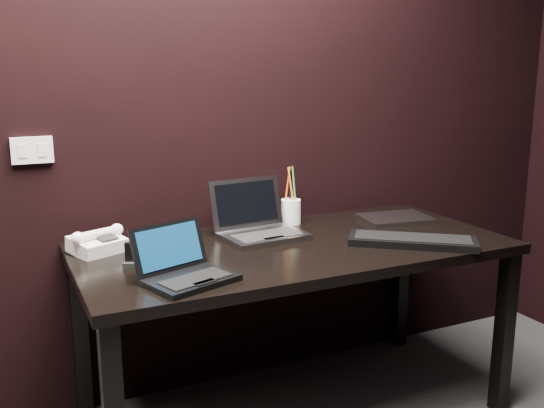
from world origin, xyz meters
name	(u,v)px	position (x,y,z in m)	size (l,w,h in m)	color
wall_back	(188,98)	(0.00, 1.80, 1.30)	(4.00, 4.00, 0.00)	black
wall_switch	(32,150)	(-0.62, 1.79, 1.12)	(0.15, 0.02, 0.10)	silver
desk	(295,263)	(0.30, 1.40, 0.66)	(1.70, 0.80, 0.74)	black
netbook	(185,270)	(-0.22, 1.18, 0.78)	(0.34, 0.32, 0.18)	black
silver_laptop	(259,227)	(0.21, 1.56, 0.78)	(0.36, 0.33, 0.23)	gray
ext_keyboard	(412,241)	(0.72, 1.20, 0.76)	(0.50, 0.43, 0.03)	black
closed_laptop	(395,219)	(0.89, 1.54, 0.75)	(0.34, 0.26, 0.02)	#9C9CA1
desk_phone	(97,242)	(-0.43, 1.62, 0.78)	(0.23, 0.22, 0.11)	white
mobile_phone	(131,258)	(-0.35, 1.40, 0.77)	(0.06, 0.06, 0.08)	black
pen_cup	(291,210)	(0.43, 1.70, 0.80)	(0.09, 0.09, 0.26)	white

